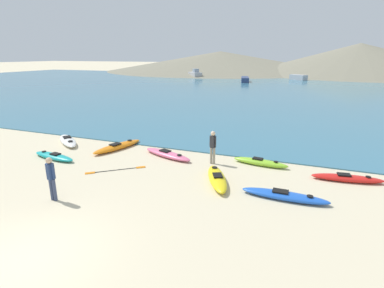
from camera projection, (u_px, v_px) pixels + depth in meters
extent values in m
plane|color=beige|center=(24.00, 259.00, 8.02)|extent=(400.00, 400.00, 0.00)
cube|color=teal|center=(266.00, 88.00, 48.34)|extent=(160.00, 70.00, 0.06)
cone|color=gray|center=(221.00, 61.00, 101.76)|extent=(76.16, 76.16, 6.31)
cone|color=gray|center=(359.00, 59.00, 83.28)|extent=(61.88, 61.88, 8.31)
ellipsoid|color=#8CCC2D|center=(260.00, 162.00, 14.77)|extent=(2.77, 0.88, 0.30)
cube|color=black|center=(258.00, 158.00, 14.78)|extent=(0.52, 0.37, 0.05)
cylinder|color=black|center=(276.00, 162.00, 14.39)|extent=(0.20, 0.20, 0.02)
ellipsoid|color=teal|center=(54.00, 156.00, 15.66)|extent=(2.88, 1.01, 0.28)
cube|color=black|center=(55.00, 154.00, 15.55)|extent=(0.55, 0.41, 0.05)
cylinder|color=black|center=(44.00, 151.00, 15.98)|extent=(0.22, 0.22, 0.02)
ellipsoid|color=red|center=(347.00, 178.00, 12.90)|extent=(2.99, 1.01, 0.27)
cube|color=black|center=(344.00, 174.00, 12.89)|extent=(0.57, 0.40, 0.05)
cylinder|color=black|center=(368.00, 177.00, 12.68)|extent=(0.21, 0.21, 0.02)
ellipsoid|color=white|center=(68.00, 141.00, 18.37)|extent=(2.92, 2.45, 0.35)
cube|color=black|center=(67.00, 137.00, 18.44)|extent=(0.70, 0.67, 0.05)
cylinder|color=black|center=(70.00, 141.00, 17.63)|extent=(0.27, 0.27, 0.02)
ellipsoid|color=yellow|center=(217.00, 178.00, 12.79)|extent=(1.86, 2.94, 0.36)
cube|color=black|center=(218.00, 175.00, 12.59)|extent=(0.57, 0.64, 0.05)
cylinder|color=black|center=(215.00, 167.00, 13.50)|extent=(0.24, 0.24, 0.02)
ellipsoid|color=orange|center=(118.00, 146.00, 17.29)|extent=(1.60, 3.44, 0.31)
cube|color=black|center=(115.00, 144.00, 17.11)|extent=(0.55, 0.69, 0.05)
cylinder|color=black|center=(130.00, 140.00, 17.96)|extent=(0.26, 0.26, 0.02)
ellipsoid|color=#E5668C|center=(167.00, 154.00, 15.96)|extent=(3.22, 1.67, 0.29)
cube|color=black|center=(165.00, 151.00, 16.01)|extent=(0.66, 0.54, 0.05)
cylinder|color=black|center=(179.00, 155.00, 15.38)|extent=(0.24, 0.24, 0.02)
ellipsoid|color=blue|center=(284.00, 196.00, 11.30)|extent=(3.23, 0.69, 0.28)
cube|color=black|center=(280.00, 191.00, 11.31)|extent=(0.58, 0.37, 0.05)
cylinder|color=black|center=(310.00, 196.00, 10.94)|extent=(0.23, 0.23, 0.02)
cylinder|color=#384260|center=(51.00, 189.00, 11.17)|extent=(0.12, 0.12, 0.85)
cylinder|color=#384260|center=(55.00, 190.00, 11.11)|extent=(0.12, 0.12, 0.85)
cube|color=navy|center=(50.00, 171.00, 10.93)|extent=(0.24, 0.27, 0.61)
cylinder|color=navy|center=(48.00, 171.00, 10.97)|extent=(0.09, 0.09, 0.58)
cylinder|color=navy|center=(53.00, 171.00, 10.88)|extent=(0.09, 0.09, 0.58)
sphere|color=tan|center=(49.00, 160.00, 10.81)|extent=(0.23, 0.23, 0.23)
cylinder|color=gray|center=(211.00, 155.00, 14.93)|extent=(0.12, 0.12, 0.85)
cylinder|color=gray|center=(214.00, 156.00, 14.88)|extent=(0.12, 0.12, 0.85)
cube|color=#2D2D33|center=(213.00, 142.00, 14.70)|extent=(0.23, 0.25, 0.60)
cylinder|color=#2D2D33|center=(210.00, 141.00, 14.74)|extent=(0.09, 0.09, 0.57)
cylinder|color=#2D2D33|center=(215.00, 142.00, 14.65)|extent=(0.09, 0.09, 0.57)
sphere|color=beige|center=(213.00, 133.00, 14.58)|extent=(0.23, 0.23, 0.23)
cube|color=navy|center=(245.00, 79.00, 59.35)|extent=(2.69, 6.00, 0.90)
cube|color=#B2B2B7|center=(195.00, 75.00, 71.02)|extent=(4.47, 4.68, 1.17)
cube|color=#8C99A8|center=(196.00, 71.00, 70.32)|extent=(1.76, 1.78, 0.82)
cube|color=#B2B2B7|center=(298.00, 77.00, 63.72)|extent=(3.79, 3.40, 1.07)
cylinder|color=black|center=(116.00, 170.00, 14.14)|extent=(1.48, 1.24, 0.03)
cube|color=orange|center=(90.00, 173.00, 13.79)|extent=(0.45, 0.42, 0.03)
cube|color=orange|center=(141.00, 167.00, 14.49)|extent=(0.45, 0.42, 0.03)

